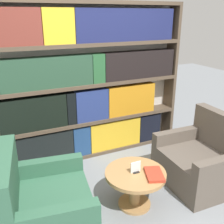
{
  "coord_description": "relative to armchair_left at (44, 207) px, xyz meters",
  "views": [
    {
      "loc": [
        -1.26,
        -1.99,
        2.03
      ],
      "look_at": [
        0.01,
        0.68,
        0.93
      ],
      "focal_mm": 42.0,
      "sensor_mm": 36.0,
      "label": 1
    }
  ],
  "objects": [
    {
      "name": "stray_book",
      "position": [
        1.13,
        -0.19,
        0.15
      ],
      "size": [
        0.26,
        0.32,
        0.03
      ],
      "color": "#B73823",
      "rests_on": "coffee_table"
    },
    {
      "name": "table_sign",
      "position": [
        0.99,
        -0.05,
        0.19
      ],
      "size": [
        0.12,
        0.06,
        0.13
      ],
      "color": "black",
      "rests_on": "coffee_table"
    },
    {
      "name": "ground_plane",
      "position": [
        0.98,
        -0.14,
        -0.29
      ],
      "size": [
        14.0,
        14.0,
        0.0
      ],
      "primitive_type": "plane",
      "color": "gray"
    },
    {
      "name": "bookshelf",
      "position": [
        0.97,
        1.3,
        0.8
      ],
      "size": [
        2.88,
        0.3,
        2.21
      ],
      "color": "silver",
      "rests_on": "ground_plane"
    },
    {
      "name": "armchair_left",
      "position": [
        0.0,
        0.0,
        0.0
      ],
      "size": [
        0.94,
        1.03,
        0.88
      ],
      "rotation": [
        0.0,
        0.0,
        1.42
      ],
      "color": "#336047",
      "rests_on": "ground_plane"
    },
    {
      "name": "coffee_table",
      "position": [
        0.99,
        -0.05,
        0.02
      ],
      "size": [
        0.67,
        0.67,
        0.43
      ],
      "color": "#AD7F4C",
      "rests_on": "ground_plane"
    },
    {
      "name": "armchair_right",
      "position": [
        1.97,
        -0.01,
        0.0
      ],
      "size": [
        0.85,
        0.96,
        0.88
      ],
      "rotation": [
        0.0,
        0.0,
        -1.62
      ],
      "color": "brown",
      "rests_on": "ground_plane"
    }
  ]
}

